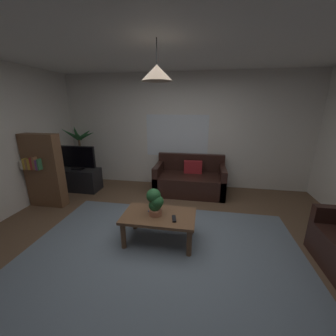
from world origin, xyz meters
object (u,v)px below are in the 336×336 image
object	(u,v)px
couch_under_window	(190,181)
bookshelf_corner	(44,170)
tv_stand	(80,180)
coffee_table	(159,219)
book_on_table_0	(154,210)
remote_on_table_0	(174,219)
pendant_lamp	(157,73)
potted_palm_corner	(82,159)
tv	(76,158)
potted_plant_on_table	(155,202)

from	to	relation	value
couch_under_window	bookshelf_corner	xyz separation A→B (m)	(-2.69, -1.08, 0.43)
tv_stand	bookshelf_corner	size ratio (longest dim) A/B	0.64
bookshelf_corner	coffee_table	bearing A→B (deg)	-17.37
bookshelf_corner	book_on_table_0	bearing A→B (deg)	-15.99
remote_on_table_0	coffee_table	bearing A→B (deg)	146.79
book_on_table_0	remote_on_table_0	size ratio (longest dim) A/B	0.82
couch_under_window	tv_stand	size ratio (longest dim) A/B	1.68
bookshelf_corner	pendant_lamp	world-z (taller)	pendant_lamp
book_on_table_0	bookshelf_corner	xyz separation A→B (m)	(-2.29, 0.66, 0.28)
potted_palm_corner	bookshelf_corner	world-z (taller)	potted_palm_corner
couch_under_window	potted_palm_corner	world-z (taller)	potted_palm_corner
bookshelf_corner	pendant_lamp	distance (m)	2.93
coffee_table	tv	size ratio (longest dim) A/B	1.17
remote_on_table_0	tv_stand	xyz separation A→B (m)	(-2.43, 1.64, -0.18)
book_on_table_0	pendant_lamp	bearing A→B (deg)	-44.07
tv_stand	remote_on_table_0	bearing A→B (deg)	-33.99
coffee_table	tv	world-z (taller)	tv
coffee_table	remote_on_table_0	bearing A→B (deg)	-21.45
pendant_lamp	tv	bearing A→B (deg)	145.26
coffee_table	potted_palm_corner	xyz separation A→B (m)	(-2.38, 1.99, 0.26)
tv	pendant_lamp	bearing A→B (deg)	-34.74
couch_under_window	book_on_table_0	xyz separation A→B (m)	(-0.40, -1.74, 0.15)
tv_stand	tv	size ratio (longest dim) A/B	1.04
coffee_table	book_on_table_0	xyz separation A→B (m)	(-0.09, 0.09, 0.08)
coffee_table	couch_under_window	bearing A→B (deg)	80.51
book_on_table_0	coffee_table	bearing A→B (deg)	-44.07
book_on_table_0	pendant_lamp	size ratio (longest dim) A/B	0.29
coffee_table	pendant_lamp	distance (m)	1.89
book_on_table_0	remote_on_table_0	distance (m)	0.36
tv_stand	pendant_lamp	size ratio (longest dim) A/B	2.02
bookshelf_corner	couch_under_window	bearing A→B (deg)	21.92
tv	pendant_lamp	world-z (taller)	pendant_lamp
tv	tv_stand	bearing A→B (deg)	90.00
remote_on_table_0	couch_under_window	bearing A→B (deg)	75.88
tv_stand	coffee_table	bearing A→B (deg)	-35.12
couch_under_window	bookshelf_corner	world-z (taller)	bookshelf_corner
book_on_table_0	tv_stand	bearing A→B (deg)	145.33
tv_stand	book_on_table_0	bearing A→B (deg)	-34.67
potted_plant_on_table	tv_stand	xyz separation A→B (m)	(-2.15, 1.54, -0.36)
coffee_table	tv_stand	world-z (taller)	tv_stand
potted_palm_corner	book_on_table_0	bearing A→B (deg)	-39.73
remote_on_table_0	potted_palm_corner	size ratio (longest dim) A/B	0.11
couch_under_window	book_on_table_0	size ratio (longest dim) A/B	11.55
coffee_table	tv	distance (m)	2.71
couch_under_window	tv_stand	world-z (taller)	couch_under_window
tv	potted_palm_corner	xyz separation A→B (m)	(-0.18, 0.46, -0.17)
book_on_table_0	bookshelf_corner	distance (m)	2.40
tv	potted_palm_corner	bearing A→B (deg)	110.95
tv_stand	potted_palm_corner	distance (m)	0.59
bookshelf_corner	pendant_lamp	size ratio (longest dim) A/B	3.15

